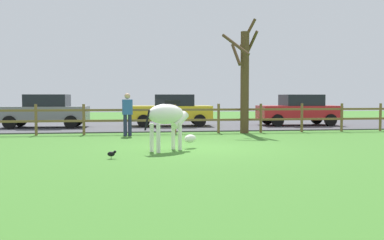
{
  "coord_description": "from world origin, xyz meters",
  "views": [
    {
      "loc": [
        -2.04,
        -12.55,
        1.52
      ],
      "look_at": [
        0.01,
        1.05,
        0.77
      ],
      "focal_mm": 40.53,
      "sensor_mm": 36.0,
      "label": 1
    }
  ],
  "objects_px": {
    "parked_car_red": "(299,110)",
    "visitor_near_fence": "(127,112)",
    "bare_tree": "(244,77)",
    "crow_on_grass": "(112,154)",
    "parked_car_yellow": "(172,110)",
    "parked_car_grey": "(45,111)",
    "zebra": "(168,118)"
  },
  "relations": [
    {
      "from": "parked_car_red",
      "to": "visitor_near_fence",
      "type": "relative_size",
      "value": 2.47
    },
    {
      "from": "bare_tree",
      "to": "crow_on_grass",
      "type": "bearing_deg",
      "value": -127.53
    },
    {
      "from": "bare_tree",
      "to": "parked_car_yellow",
      "type": "xyz_separation_m",
      "value": [
        -2.6,
        4.06,
        -1.45
      ]
    },
    {
      "from": "parked_car_yellow",
      "to": "parked_car_red",
      "type": "distance_m",
      "value": 6.47
    },
    {
      "from": "crow_on_grass",
      "to": "parked_car_red",
      "type": "height_order",
      "value": "parked_car_red"
    },
    {
      "from": "bare_tree",
      "to": "parked_car_yellow",
      "type": "relative_size",
      "value": 1.16
    },
    {
      "from": "bare_tree",
      "to": "crow_on_grass",
      "type": "relative_size",
      "value": 22.09
    },
    {
      "from": "parked_car_grey",
      "to": "visitor_near_fence",
      "type": "bearing_deg",
      "value": -49.29
    },
    {
      "from": "crow_on_grass",
      "to": "parked_car_grey",
      "type": "distance_m",
      "value": 11.16
    },
    {
      "from": "bare_tree",
      "to": "parked_car_grey",
      "type": "distance_m",
      "value": 9.55
    },
    {
      "from": "bare_tree",
      "to": "parked_car_yellow",
      "type": "distance_m",
      "value": 5.04
    },
    {
      "from": "crow_on_grass",
      "to": "parked_car_yellow",
      "type": "height_order",
      "value": "parked_car_yellow"
    },
    {
      "from": "parked_car_yellow",
      "to": "parked_car_grey",
      "type": "relative_size",
      "value": 1.0
    },
    {
      "from": "crow_on_grass",
      "to": "parked_car_red",
      "type": "bearing_deg",
      "value": 48.78
    },
    {
      "from": "bare_tree",
      "to": "parked_car_yellow",
      "type": "bearing_deg",
      "value": 122.58
    },
    {
      "from": "zebra",
      "to": "parked_car_grey",
      "type": "bearing_deg",
      "value": 118.24
    },
    {
      "from": "bare_tree",
      "to": "zebra",
      "type": "height_order",
      "value": "bare_tree"
    },
    {
      "from": "bare_tree",
      "to": "parked_car_red",
      "type": "distance_m",
      "value": 5.45
    },
    {
      "from": "bare_tree",
      "to": "visitor_near_fence",
      "type": "bearing_deg",
      "value": -172.83
    },
    {
      "from": "visitor_near_fence",
      "to": "bare_tree",
      "type": "bearing_deg",
      "value": 7.17
    },
    {
      "from": "crow_on_grass",
      "to": "visitor_near_fence",
      "type": "xyz_separation_m",
      "value": [
        0.39,
        6.14,
        0.78
      ]
    },
    {
      "from": "parked_car_yellow",
      "to": "visitor_near_fence",
      "type": "distance_m",
      "value": 5.15
    },
    {
      "from": "parked_car_grey",
      "to": "bare_tree",
      "type": "bearing_deg",
      "value": -24.1
    },
    {
      "from": "crow_on_grass",
      "to": "parked_car_yellow",
      "type": "relative_size",
      "value": 0.05
    },
    {
      "from": "bare_tree",
      "to": "parked_car_red",
      "type": "height_order",
      "value": "bare_tree"
    },
    {
      "from": "parked_car_yellow",
      "to": "zebra",
      "type": "bearing_deg",
      "value": -96.45
    },
    {
      "from": "parked_car_grey",
      "to": "parked_car_red",
      "type": "bearing_deg",
      "value": -1.32
    },
    {
      "from": "zebra",
      "to": "parked_car_red",
      "type": "bearing_deg",
      "value": 49.95
    },
    {
      "from": "crow_on_grass",
      "to": "bare_tree",
      "type": "bearing_deg",
      "value": 52.47
    },
    {
      "from": "zebra",
      "to": "parked_car_grey",
      "type": "distance_m",
      "value": 10.47
    },
    {
      "from": "bare_tree",
      "to": "crow_on_grass",
      "type": "distance_m",
      "value": 8.77
    },
    {
      "from": "parked_car_grey",
      "to": "visitor_near_fence",
      "type": "relative_size",
      "value": 2.48
    }
  ]
}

